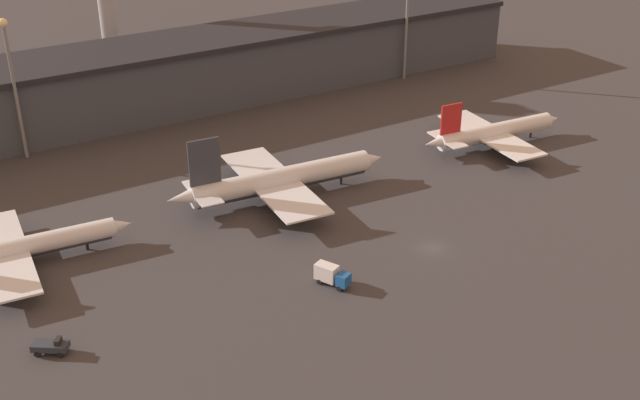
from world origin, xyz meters
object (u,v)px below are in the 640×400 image
(airplane_0, at_px, (11,250))
(service_vehicle_1, at_px, (331,275))
(service_vehicle_2, at_px, (51,346))
(airplane_1, at_px, (280,180))
(airplane_2, at_px, (494,132))

(airplane_0, bearing_deg, service_vehicle_1, -32.70)
(service_vehicle_1, bearing_deg, service_vehicle_2, -122.97)
(airplane_1, bearing_deg, service_vehicle_2, -148.58)
(airplane_0, xyz_separation_m, service_vehicle_2, (-0.80, -25.69, -1.83))
(airplane_0, bearing_deg, service_vehicle_2, -86.96)
(airplane_1, relative_size, service_vehicle_2, 8.44)
(service_vehicle_2, bearing_deg, service_vehicle_1, 26.97)
(airplane_0, distance_m, airplane_1, 48.45)
(airplane_2, distance_m, service_vehicle_2, 102.44)
(airplane_1, distance_m, service_vehicle_1, 31.24)
(service_vehicle_1, distance_m, service_vehicle_2, 41.86)
(service_vehicle_1, relative_size, service_vehicle_2, 1.15)
(airplane_1, bearing_deg, service_vehicle_1, -99.56)
(airplane_0, bearing_deg, airplane_2, 2.80)
(service_vehicle_1, bearing_deg, airplane_1, 140.27)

